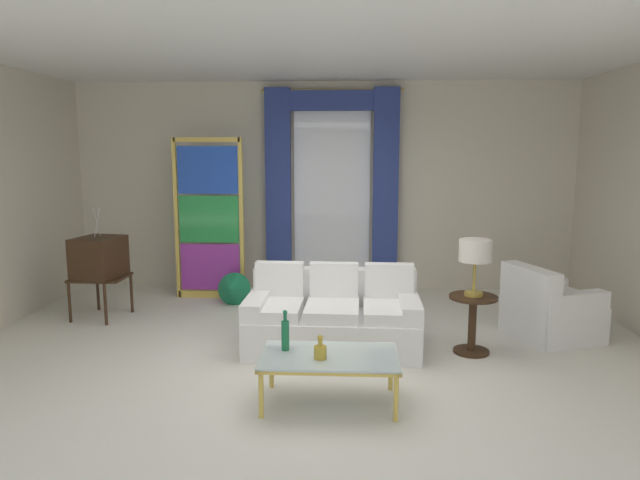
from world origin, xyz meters
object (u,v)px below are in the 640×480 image
bottle_crystal_tall (285,334)px  table_lamp_brass (475,253)px  bottle_blue_decanter (320,351)px  round_side_table (472,319)px  couch_white_long (333,319)px  armchair_white (548,312)px  stained_glass_divider (209,222)px  vintage_tv (99,259)px  coffee_table (330,359)px  peacock_figurine (233,290)px

bottle_crystal_tall → table_lamp_brass: bearing=33.2°
bottle_blue_decanter → round_side_table: (1.47, 1.34, -0.12)m
bottle_blue_decanter → round_side_table: 1.99m
round_side_table → bottle_crystal_tall: bearing=-146.8°
couch_white_long → armchair_white: (2.33, 0.42, -0.02)m
bottle_blue_decanter → stained_glass_divider: 3.82m
couch_white_long → round_side_table: couch_white_long is taller
vintage_tv → round_side_table: vintage_tv is taller
coffee_table → peacock_figurine: size_ratio=1.85×
bottle_crystal_tall → armchair_white: size_ratio=0.33×
bottle_blue_decanter → stained_glass_divider: bearing=116.7°
bottle_blue_decanter → vintage_tv: bearing=140.0°
coffee_table → vintage_tv: (-2.88, 2.28, 0.36)m
vintage_tv → round_side_table: bearing=-13.5°
bottle_blue_decanter → bottle_crystal_tall: 0.35m
table_lamp_brass → bottle_blue_decanter: bearing=-137.7°
couch_white_long → peacock_figurine: (-1.37, 1.51, -0.08)m
couch_white_long → bottle_crystal_tall: size_ratio=5.23×
bottle_blue_decanter → peacock_figurine: size_ratio=0.32×
armchair_white → bottle_blue_decanter: bearing=-142.1°
round_side_table → table_lamp_brass: table_lamp_brass is taller
bottle_crystal_tall → peacock_figurine: (-1.01, 2.77, -0.33)m
vintage_tv → stained_glass_divider: stained_glass_divider is taller
peacock_figurine → table_lamp_brass: table_lamp_brass is taller
bottle_crystal_tall → stained_glass_divider: stained_glass_divider is taller
stained_glass_divider → table_lamp_brass: 3.76m
stained_glass_divider → peacock_figurine: 1.02m
coffee_table → round_side_table: size_ratio=1.86×
couch_white_long → stained_glass_divider: 2.72m
vintage_tv → couch_white_long: bearing=-17.8°
armchair_white → table_lamp_brass: table_lamp_brass is taller
couch_white_long → coffee_table: size_ratio=1.60×
coffee_table → peacock_figurine: peacock_figurine is taller
vintage_tv → round_side_table: 4.42m
couch_white_long → coffee_table: bearing=-89.5°
bottle_crystal_tall → peacock_figurine: 2.97m
couch_white_long → bottle_blue_decanter: couch_white_long is taller
peacock_figurine → bottle_crystal_tall: bearing=-70.0°
stained_glass_divider → peacock_figurine: (0.39, -0.42, -0.84)m
armchair_white → round_side_table: size_ratio=1.74×
bottle_blue_decanter → table_lamp_brass: 2.06m
couch_white_long → vintage_tv: (-2.87, 0.92, 0.42)m
coffee_table → vintage_tv: vintage_tv is taller
bottle_blue_decanter → coffee_table: bearing=50.7°
bottle_blue_decanter → vintage_tv: size_ratio=0.14×
stained_glass_divider → peacock_figurine: size_ratio=3.67×
bottle_blue_decanter → vintage_tv: 3.68m
round_side_table → coffee_table: bearing=-138.2°
coffee_table → peacock_figurine: bearing=115.7°
table_lamp_brass → armchair_white: bearing=29.5°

